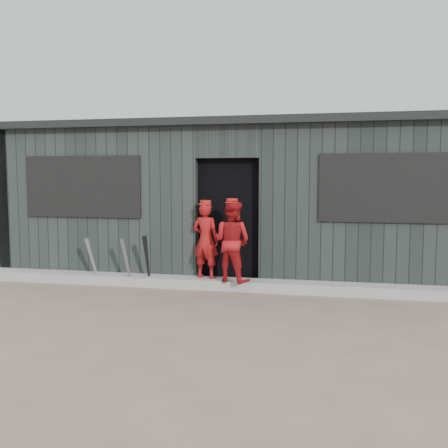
% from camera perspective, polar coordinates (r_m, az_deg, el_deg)
% --- Properties ---
extents(ground, '(80.00, 80.00, 0.00)m').
position_cam_1_polar(ground, '(5.99, -3.60, -11.16)').
color(ground, '#756050').
rests_on(ground, ground).
extents(curb, '(8.00, 0.36, 0.15)m').
position_cam_1_polar(curb, '(7.69, 0.03, -6.87)').
color(curb, '#9A9A95').
rests_on(curb, ground).
extents(bat_left, '(0.15, 0.34, 0.76)m').
position_cam_1_polar(bat_left, '(8.19, -14.78, -4.11)').
color(bat_left, '#97979F').
rests_on(bat_left, ground).
extents(bat_mid, '(0.15, 0.30, 0.78)m').
position_cam_1_polar(bat_mid, '(7.92, -11.06, -4.30)').
color(bat_mid, gray).
rests_on(bat_mid, ground).
extents(bat_right, '(0.09, 0.33, 0.81)m').
position_cam_1_polar(bat_right, '(7.88, -8.78, -4.18)').
color(bat_right, black).
rests_on(bat_right, ground).
extents(player_red_left, '(0.48, 0.37, 1.18)m').
position_cam_1_polar(player_red_left, '(7.69, -2.10, -1.84)').
color(player_red_left, maroon).
rests_on(player_red_left, curb).
extents(player_red_right, '(0.72, 0.64, 1.22)m').
position_cam_1_polar(player_red_right, '(7.41, 0.93, -1.96)').
color(player_red_right, '#A81417').
rests_on(player_red_right, curb).
extents(player_grey_back, '(0.80, 0.64, 1.42)m').
position_cam_1_polar(player_grey_back, '(8.20, 2.15, -1.61)').
color(player_grey_back, '#AAAAAA').
rests_on(player_grey_back, ground).
extents(dugout, '(8.30, 3.30, 2.62)m').
position_cam_1_polar(dugout, '(9.18, 2.18, 2.75)').
color(dugout, black).
rests_on(dugout, ground).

